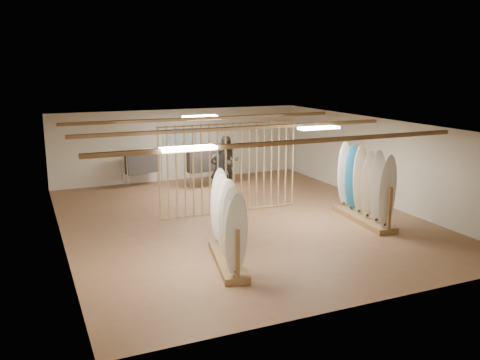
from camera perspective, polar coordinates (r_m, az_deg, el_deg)
name	(u,v)px	position (r m, az deg, el deg)	size (l,w,h in m)	color
floor	(240,219)	(15.12, 0.00, -4.44)	(12.00, 12.00, 0.00)	#8E6445
ceiling	(240,125)	(14.54, 0.00, 6.16)	(12.00, 12.00, 0.00)	gray
wall_back	(180,145)	(20.32, -6.76, 3.97)	(12.00, 12.00, 0.00)	beige
wall_front	(369,235)	(9.75, 14.26, -5.98)	(12.00, 12.00, 0.00)	beige
wall_left	(59,190)	(13.62, -19.68, -1.02)	(12.00, 12.00, 0.00)	beige
wall_right	(379,161)	(17.34, 15.35, 2.09)	(12.00, 12.00, 0.00)	beige
ceiling_slats	(240,128)	(14.55, 0.00, 5.85)	(9.50, 6.12, 0.10)	olive
light_panels	(240,127)	(14.55, 0.00, 5.93)	(1.20, 0.35, 0.06)	white
bamboo_partition	(230,168)	(15.49, -1.18, 1.32)	(4.45, 0.05, 2.78)	tan
poster	(180,140)	(20.28, -6.76, 4.52)	(1.40, 0.03, 0.90)	teal
rack_left	(228,235)	(11.64, -1.41, -6.19)	(1.06, 2.55, 2.01)	olive
rack_right	(364,196)	(15.20, 13.73, -1.81)	(0.86, 2.74, 2.17)	olive
clothing_rack_a	(142,162)	(19.30, -10.92, 2.02)	(1.35, 0.59, 1.47)	silver
clothing_rack_b	(206,159)	(18.97, -3.86, 2.41)	(1.52, 0.63, 1.65)	silver
shopper_a	(219,165)	(17.90, -2.32, 1.65)	(0.75, 0.51, 2.05)	#212328
shopper_b	(227,158)	(19.22, -1.47, 2.54)	(1.03, 0.80, 2.13)	#342F28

